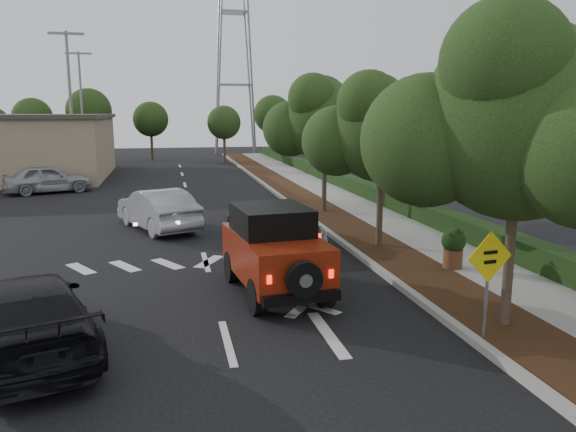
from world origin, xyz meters
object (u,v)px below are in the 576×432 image
object	(u,v)px
red_jeep	(273,249)
black_suv_oncoming	(28,315)
silver_suv_ahead	(275,226)
speed_hump_sign	(489,270)

from	to	relation	value
red_jeep	black_suv_oncoming	bearing A→B (deg)	-158.46
silver_suv_ahead	black_suv_oncoming	xyz separation A→B (m)	(-5.98, -7.31, 0.06)
speed_hump_sign	red_jeep	bearing A→B (deg)	122.49
silver_suv_ahead	speed_hump_sign	xyz separation A→B (m)	(2.41, -8.69, 0.79)
red_jeep	black_suv_oncoming	world-z (taller)	red_jeep
red_jeep	black_suv_oncoming	size ratio (longest dim) A/B	0.85
black_suv_oncoming	speed_hump_sign	xyz separation A→B (m)	(8.39, -1.38, 0.73)
red_jeep	speed_hump_sign	world-z (taller)	speed_hump_sign
red_jeep	speed_hump_sign	distance (m)	5.23
black_suv_oncoming	speed_hump_sign	size ratio (longest dim) A/B	2.38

